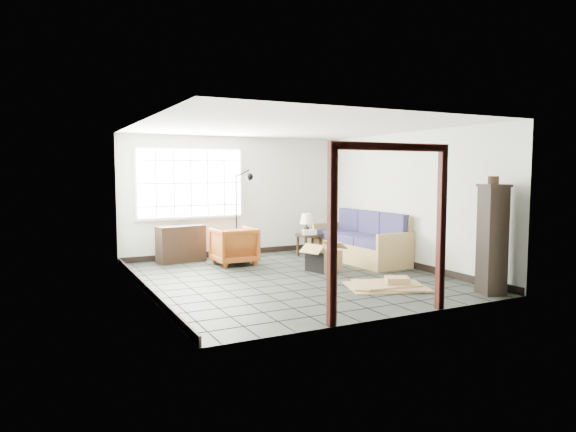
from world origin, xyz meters
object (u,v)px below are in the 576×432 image
side_table (309,238)px  tall_shelf (492,238)px  armchair (234,244)px  futon_sofa (362,243)px

side_table → tall_shelf: tall_shelf is taller
armchair → side_table: bearing=-177.7°
armchair → tall_shelf: 4.85m
futon_sofa → tall_shelf: bearing=-90.5°
futon_sofa → side_table: size_ratio=4.72×
futon_sofa → side_table: futon_sofa is taller
armchair → tall_shelf: size_ratio=0.49×
tall_shelf → armchair: bearing=143.0°
side_table → tall_shelf: size_ratio=0.30×
side_table → armchair: bearing=-177.0°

